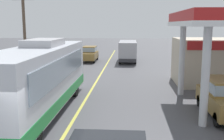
# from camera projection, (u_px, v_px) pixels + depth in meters

# --- Properties ---
(ground) EXTENTS (120.00, 120.00, 0.00)m
(ground) POSITION_uv_depth(u_px,v_px,m) (104.00, 69.00, 27.29)
(ground) COLOR #4C4C51
(lane_divider_stripe) EXTENTS (0.16, 50.00, 0.01)m
(lane_divider_stripe) POSITION_uv_depth(u_px,v_px,m) (98.00, 79.00, 22.37)
(lane_divider_stripe) COLOR #D8CC4C
(lane_divider_stripe) RESTS_ON ground
(coach_bus_main) EXTENTS (2.60, 11.04, 3.69)m
(coach_bus_main) POSITION_uv_depth(u_px,v_px,m) (39.00, 80.00, 13.48)
(coach_bus_main) COLOR silver
(coach_bus_main) RESTS_ON ground
(car_at_pump) EXTENTS (1.70, 4.20, 1.82)m
(car_at_pump) POSITION_uv_depth(u_px,v_px,m) (224.00, 95.00, 13.26)
(car_at_pump) COLOR olive
(car_at_pump) RESTS_ON ground
(minibus_opposing_lane) EXTENTS (2.04, 6.13, 2.44)m
(minibus_opposing_lane) POSITION_uv_depth(u_px,v_px,m) (128.00, 50.00, 32.33)
(minibus_opposing_lane) COLOR #A5A5AD
(minibus_opposing_lane) RESTS_ON ground
(pedestrian_by_shop) EXTENTS (0.55, 0.22, 1.66)m
(pedestrian_by_shop) POSITION_uv_depth(u_px,v_px,m) (211.00, 96.00, 13.47)
(pedestrian_by_shop) COLOR #33333F
(pedestrian_by_shop) RESTS_ON ground
(car_trailing_behind_bus) EXTENTS (1.70, 4.20, 1.82)m
(car_trailing_behind_bus) POSITION_uv_depth(u_px,v_px,m) (90.00, 53.00, 32.75)
(car_trailing_behind_bus) COLOR olive
(car_trailing_behind_bus) RESTS_ON ground
(utility_pole_roadside) EXTENTS (1.80, 0.24, 7.06)m
(utility_pole_roadside) POSITION_uv_depth(u_px,v_px,m) (25.00, 33.00, 22.30)
(utility_pole_roadside) COLOR brown
(utility_pole_roadside) RESTS_ON ground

